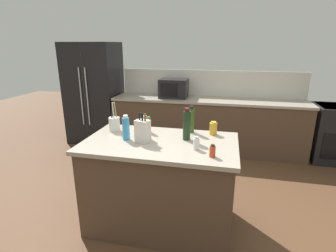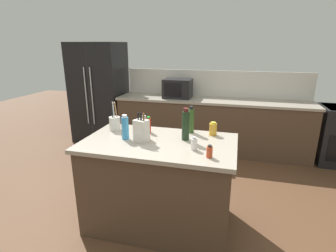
{
  "view_description": "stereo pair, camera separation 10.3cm",
  "coord_description": "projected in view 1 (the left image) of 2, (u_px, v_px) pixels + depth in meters",
  "views": [
    {
      "loc": [
        0.61,
        -2.32,
        1.85
      ],
      "look_at": [
        0.0,
        0.35,
        0.99
      ],
      "focal_mm": 28.0,
      "sensor_mm": 36.0,
      "label": 1
    },
    {
      "loc": [
        0.71,
        -2.3,
        1.85
      ],
      "look_at": [
        0.0,
        0.35,
        0.99
      ],
      "focal_mm": 28.0,
      "sensor_mm": 36.0,
      "label": 2
    }
  ],
  "objects": [
    {
      "name": "refrigerator",
      "position": [
        94.0,
        93.0,
        5.05
      ],
      "size": [
        0.96,
        0.75,
        1.89
      ],
      "color": "black",
      "rests_on": "ground_plane"
    },
    {
      "name": "microwave",
      "position": [
        174.0,
        88.0,
        4.62
      ],
      "size": [
        0.48,
        0.39,
        0.33
      ],
      "color": "black",
      "rests_on": "back_counter_run"
    },
    {
      "name": "wall_backsplash",
      "position": [
        210.0,
        83.0,
        4.77
      ],
      "size": [
        3.31,
        0.03,
        0.46
      ],
      "primitive_type": "cube",
      "color": "beige",
      "rests_on": "back_counter_run"
    },
    {
      "name": "salt_shaker",
      "position": [
        196.0,
        143.0,
        2.34
      ],
      "size": [
        0.06,
        0.06,
        0.12
      ],
      "color": "silver",
      "rests_on": "kitchen_island"
    },
    {
      "name": "back_counter_run",
      "position": [
        207.0,
        125.0,
        4.68
      ],
      "size": [
        3.35,
        0.66,
        0.94
      ],
      "color": "#4C3828",
      "rests_on": "ground_plane"
    },
    {
      "name": "spice_jar_paprika",
      "position": [
        212.0,
        151.0,
        2.19
      ],
      "size": [
        0.05,
        0.05,
        0.11
      ],
      "color": "#B73D1E",
      "rests_on": "kitchen_island"
    },
    {
      "name": "dish_soap_bottle",
      "position": [
        126.0,
        128.0,
        2.57
      ],
      "size": [
        0.07,
        0.07,
        0.25
      ],
      "color": "#3384BC",
      "rests_on": "kitchen_island"
    },
    {
      "name": "kitchen_island",
      "position": [
        160.0,
        184.0,
        2.7
      ],
      "size": [
        1.49,
        0.88,
        0.94
      ],
      "color": "#4C3828",
      "rests_on": "ground_plane"
    },
    {
      "name": "ground_plane",
      "position": [
        161.0,
        222.0,
        2.84
      ],
      "size": [
        14.0,
        14.0,
        0.0
      ],
      "primitive_type": "plane",
      "color": "brown"
    },
    {
      "name": "utensil_crock",
      "position": [
        114.0,
        124.0,
        2.85
      ],
      "size": [
        0.12,
        0.12,
        0.32
      ],
      "color": "beige",
      "rests_on": "kitchen_island"
    },
    {
      "name": "pepper_grinder",
      "position": [
        145.0,
        127.0,
        2.62
      ],
      "size": [
        0.06,
        0.06,
        0.23
      ],
      "color": "brown",
      "rests_on": "kitchen_island"
    },
    {
      "name": "wine_bottle",
      "position": [
        187.0,
        125.0,
        2.56
      ],
      "size": [
        0.07,
        0.07,
        0.32
      ],
      "color": "black",
      "rests_on": "kitchen_island"
    },
    {
      "name": "hot_sauce_bottle",
      "position": [
        149.0,
        125.0,
        2.79
      ],
      "size": [
        0.05,
        0.05,
        0.17
      ],
      "color": "red",
      "rests_on": "kitchen_island"
    },
    {
      "name": "honey_jar",
      "position": [
        213.0,
        128.0,
        2.73
      ],
      "size": [
        0.08,
        0.08,
        0.14
      ],
      "color": "gold",
      "rests_on": "kitchen_island"
    },
    {
      "name": "knife_block",
      "position": [
        143.0,
        131.0,
        2.51
      ],
      "size": [
        0.15,
        0.14,
        0.29
      ],
      "rotation": [
        0.0,
        0.0,
        -0.32
      ],
      "color": "beige",
      "rests_on": "kitchen_island"
    },
    {
      "name": "olive_oil_bottle",
      "position": [
        191.0,
        120.0,
        2.79
      ],
      "size": [
        0.07,
        0.07,
        0.29
      ],
      "color": "#2D4C1E",
      "rests_on": "kitchen_island"
    }
  ]
}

